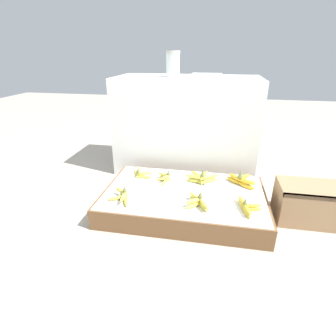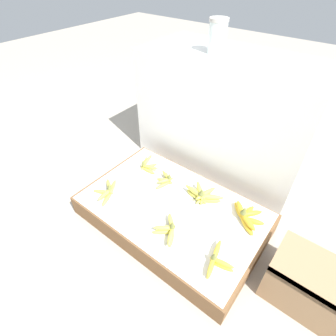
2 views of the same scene
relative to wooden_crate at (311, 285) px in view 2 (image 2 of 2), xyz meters
The scene contains 13 objects.
ground_plane 0.84m from the wooden_crate, behind, with size 10.00×10.00×0.00m, color #A89E8E.
display_platform 0.83m from the wooden_crate, behind, with size 1.13×0.71×0.15m.
back_vendor_table 1.20m from the wooden_crate, 141.53° to the left, with size 1.25×0.59×0.85m.
wooden_crate is the anchor object (origin of this frame).
banana_bunch_front_left 1.24m from the wooden_crate, behind, with size 0.17×0.23×0.10m.
banana_bunch_front_midright 0.75m from the wooden_crate, 164.23° to the right, with size 0.16×0.19×0.10m.
banana_bunch_front_right 0.47m from the wooden_crate, 154.54° to the right, with size 0.15×0.22×0.09m.
banana_bunch_middle_left 1.20m from the wooden_crate, behind, with size 0.19×0.16×0.09m.
banana_bunch_middle_midleft 1.00m from the wooden_crate, behind, with size 0.12×0.18×0.09m.
banana_bunch_middle_midright 0.73m from the wooden_crate, 169.33° to the left, with size 0.26×0.17×0.11m.
banana_bunch_middle_right 0.45m from the wooden_crate, 160.34° to the left, with size 0.23×0.21×0.11m.
glass_jar 1.49m from the wooden_crate, 146.56° to the left, with size 0.12×0.12×0.21m.
foam_tray_white 1.35m from the wooden_crate, 131.43° to the left, with size 0.27×0.15×0.02m.
Camera 2 is at (0.65, -0.87, 1.38)m, focal length 28.00 mm.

